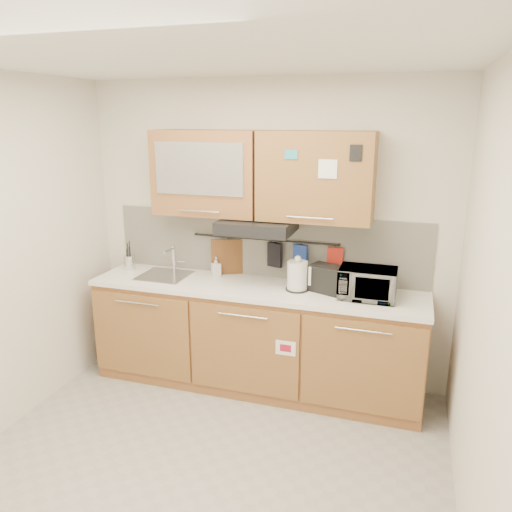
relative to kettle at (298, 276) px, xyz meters
The scene contains 20 objects.
floor 1.63m from the kettle, 106.67° to the right, with size 3.20×3.20×0.00m, color #9E9993.
ceiling 2.00m from the kettle, 106.67° to the right, with size 3.20×3.20×0.00m, color white.
wall_back 0.54m from the kettle, 140.04° to the left, with size 3.20×3.20×0.00m, color silver.
wall_right 1.75m from the kettle, 44.02° to the right, with size 3.00×3.00×0.00m, color silver.
base_cabinet 0.73m from the kettle, behind, with size 2.80×0.64×0.88m.
countertop 0.38m from the kettle, behind, with size 2.82×0.62×0.04m, color white.
backsplash 0.49m from the kettle, 141.19° to the left, with size 2.80×0.02×0.56m, color silver.
upper_cabinets 0.88m from the kettle, 161.21° to the left, with size 1.82×0.37×0.70m.
range_hood 0.53m from the kettle, behind, with size 0.60×0.46×0.10m, color black.
sink 1.21m from the kettle, behind, with size 0.42×0.40×0.26m.
utensil_rail 0.49m from the kettle, 145.06° to the left, with size 0.02×0.02×1.30m, color black.
utensil_crock 1.62m from the kettle, behind, with size 0.14×0.14×0.26m.
kettle is the anchor object (origin of this frame).
toaster 0.25m from the kettle, ahead, with size 0.33×0.27×0.22m.
microwave 0.56m from the kettle, ahead, with size 0.43×0.29×0.24m, color #999999.
soap_bottle 0.79m from the kettle, 168.15° to the left, with size 0.08×0.08×0.17m, color #999999.
cutting_board 0.73m from the kettle, 161.12° to the left, with size 0.30×0.02×0.37m, color brown.
oven_mitt 0.26m from the kettle, 97.85° to the left, with size 0.13×0.03×0.21m, color navy.
dark_pouch 0.36m from the kettle, 137.47° to the left, with size 0.13×0.04×0.21m, color black.
pot_holder 0.37m from the kettle, 42.10° to the left, with size 0.13×0.02×0.16m, color #A92116.
Camera 1 is at (1.20, -2.57, 2.28)m, focal length 35.00 mm.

